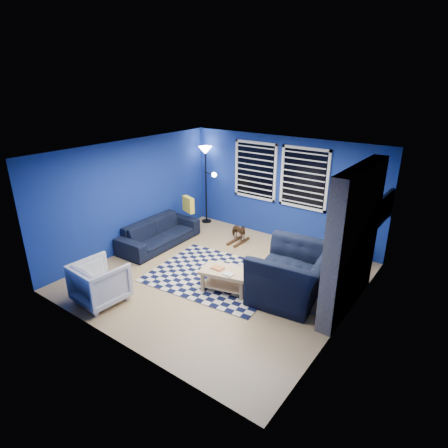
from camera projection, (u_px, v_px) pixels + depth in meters
name	position (u px, v px, depth m)	size (l,w,h in m)	color
floor	(220.00, 277.00, 7.53)	(5.00, 5.00, 0.00)	tan
ceiling	(219.00, 153.00, 6.61)	(5.00, 5.00, 0.00)	white
wall_back	(282.00, 189.00, 8.94)	(5.00, 5.00, 0.00)	navy
wall_left	(131.00, 196.00, 8.44)	(5.00, 5.00, 0.00)	navy
wall_right	(351.00, 253.00, 5.69)	(5.00, 5.00, 0.00)	navy
fireplace	(352.00, 243.00, 6.17)	(0.65, 2.00, 2.50)	gray
window_left	(255.00, 171.00, 9.20)	(1.17, 0.06, 1.42)	black
window_right	(304.00, 179.00, 8.48)	(1.17, 0.06, 1.42)	black
tv	(384.00, 208.00, 7.17)	(0.07, 1.00, 0.58)	black
rug	(216.00, 275.00, 7.56)	(2.50, 2.00, 0.02)	black
sofa	(159.00, 233.00, 8.86)	(0.82, 2.10, 0.61)	black
armchair_big	(292.00, 274.00, 6.67)	(1.28, 1.46, 0.95)	black
armchair_bent	(100.00, 282.00, 6.58)	(0.81, 0.83, 0.76)	gray
rocking_horse	(238.00, 232.00, 8.98)	(0.51, 0.23, 0.43)	#432415
coffee_table	(226.00, 276.00, 6.94)	(1.00, 0.73, 0.45)	tan
cabinet	(344.00, 247.00, 8.17)	(0.70, 0.50, 0.64)	tan
floor_lamp	(206.00, 161.00, 9.76)	(0.57, 0.35, 2.08)	black
throw_pillow	(188.00, 204.00, 9.26)	(0.40, 0.12, 0.38)	yellow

